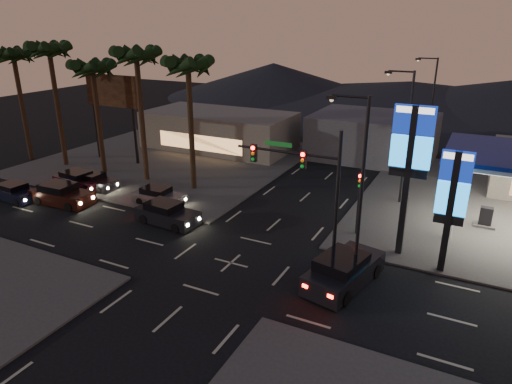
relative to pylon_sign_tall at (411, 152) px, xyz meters
The scene contains 27 objects.
ground 11.97m from the pylon_sign_tall, 147.09° to the right, with size 140.00×140.00×0.00m, color black.
corner_lot_nw 27.40m from the pylon_sign_tall, 156.80° to the left, with size 24.00×24.00×0.12m, color #47443F.
pylon_sign_tall is the anchor object (origin of this frame).
pylon_sign_short 3.20m from the pylon_sign_tall, 21.80° to the right, with size 1.60×0.35×7.00m.
traffic_signal_mast 6.02m from the pylon_sign_tall, 143.48° to the right, with size 6.10×0.39×8.00m.
pedestal_signal 4.82m from the pylon_sign_tall, 153.73° to the left, with size 0.32×0.39×4.30m.
streetlight_near 4.86m from the pylon_sign_tall, 110.76° to the right, with size 2.14×0.25×10.00m.
streetlight_mid 8.70m from the pylon_sign_tall, 101.35° to the left, with size 2.14×0.25×10.00m.
streetlight_far 22.57m from the pylon_sign_tall, 94.34° to the left, with size 2.14×0.25×10.00m.
palm_a 18.21m from the pylon_sign_tall, 167.12° to the left, with size 4.41×4.41×10.86m.
palm_b 23.13m from the pylon_sign_tall, 169.92° to the left, with size 4.41×4.41×11.46m.
palm_c 27.90m from the pylon_sign_tall, behind, with size 4.41×4.41×10.26m.
palm_d 32.96m from the pylon_sign_tall, behind, with size 4.41×4.41×11.66m.
palm_e 37.85m from the pylon_sign_tall, behind, with size 4.41×4.41×11.06m.
billboard 29.95m from the pylon_sign_tall, 165.50° to the left, with size 6.00×0.30×8.50m.
building_far_west 28.25m from the pylon_sign_tall, 143.75° to the left, with size 16.00×8.00×4.00m, color #726B5B.
building_far_mid 21.91m from the pylon_sign_tall, 107.59° to the left, with size 12.00×9.00×4.40m, color #4C4C51.
hill_left 64.06m from the pylon_sign_tall, 121.58° to the left, with size 40.00×40.00×6.00m, color black.
hill_right 55.02m from the pylon_sign_tall, 83.20° to the left, with size 50.00×50.00×5.00m, color black.
hill_center 55.33m from the pylon_sign_tall, 98.86° to the left, with size 60.00×60.00×4.00m, color black.
car_lane_a_front 16.49m from the pylon_sign_tall, behind, with size 4.76×2.25×1.51m.
car_lane_a_mid 25.56m from the pylon_sign_tall, behind, with size 5.07×2.34×1.62m.
car_lane_a_rear 29.55m from the pylon_sign_tall, behind, with size 4.21×1.97×1.34m.
car_lane_b_front 18.90m from the pylon_sign_tall, behind, with size 4.18×1.85×1.35m.
car_lane_b_mid 25.71m from the pylon_sign_tall, behind, with size 4.27×1.84×1.38m.
car_lane_b_rear 26.76m from the pylon_sign_tall, behind, with size 4.74×2.29×1.50m.
suv_station 7.62m from the pylon_sign_tall, 112.81° to the right, with size 3.32×5.66×1.78m.
Camera 1 is at (11.89, -20.26, 13.17)m, focal length 32.00 mm.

